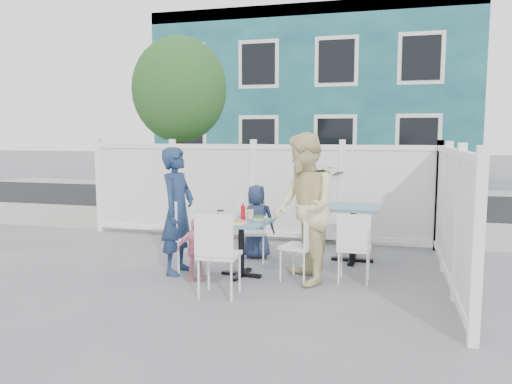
% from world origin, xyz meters
% --- Properties ---
extents(ground, '(80.00, 80.00, 0.00)m').
position_xyz_m(ground, '(0.00, 0.00, 0.00)').
color(ground, slate).
extents(near_sidewalk, '(24.00, 2.60, 0.01)m').
position_xyz_m(near_sidewalk, '(0.00, 3.80, 0.01)').
color(near_sidewalk, gray).
rests_on(near_sidewalk, ground).
extents(street, '(24.00, 5.00, 0.01)m').
position_xyz_m(street, '(0.00, 7.50, 0.00)').
color(street, black).
rests_on(street, ground).
extents(far_sidewalk, '(24.00, 1.60, 0.01)m').
position_xyz_m(far_sidewalk, '(0.00, 10.60, 0.01)').
color(far_sidewalk, gray).
rests_on(far_sidewalk, ground).
extents(building, '(11.00, 6.00, 6.00)m').
position_xyz_m(building, '(-0.50, 14.00, 3.00)').
color(building, '#154653').
rests_on(building, ground).
extents(fence_back, '(5.86, 0.08, 1.60)m').
position_xyz_m(fence_back, '(0.10, 2.40, 0.78)').
color(fence_back, white).
rests_on(fence_back, ground).
extents(fence_right, '(0.08, 3.66, 1.60)m').
position_xyz_m(fence_right, '(3.00, 0.60, 0.78)').
color(fence_right, white).
rests_on(fence_right, ground).
extents(tree, '(1.80, 1.62, 3.59)m').
position_xyz_m(tree, '(-1.60, 3.30, 2.59)').
color(tree, '#382316').
rests_on(tree, ground).
extents(utility_cabinet, '(0.66, 0.48, 1.21)m').
position_xyz_m(utility_cabinet, '(-3.11, 4.00, 0.60)').
color(utility_cabinet, yellow).
rests_on(utility_cabinet, ground).
extents(potted_shrub_a, '(1.04, 1.04, 1.58)m').
position_xyz_m(potted_shrub_a, '(-0.46, 3.10, 0.79)').
color(potted_shrub_a, '#1E411A').
rests_on(potted_shrub_a, ground).
extents(potted_shrub_b, '(1.64, 1.76, 1.60)m').
position_xyz_m(potted_shrub_b, '(1.22, 3.00, 0.80)').
color(potted_shrub_b, '#1E411A').
rests_on(potted_shrub_b, ground).
extents(main_table, '(0.73, 0.73, 0.70)m').
position_xyz_m(main_table, '(0.53, 0.29, 0.54)').
color(main_table, '#3C607D').
rests_on(main_table, ground).
extents(spare_table, '(0.74, 0.74, 0.78)m').
position_xyz_m(spare_table, '(1.81, 1.39, 0.60)').
color(spare_table, '#3C607D').
rests_on(spare_table, ground).
extents(chair_left, '(0.54, 0.55, 0.94)m').
position_xyz_m(chair_left, '(-0.22, 0.29, 0.54)').
color(chair_left, white).
rests_on(chair_left, ground).
extents(chair_right, '(0.47, 0.48, 0.85)m').
position_xyz_m(chair_right, '(1.32, 0.27, 0.50)').
color(chair_right, white).
rests_on(chair_right, ground).
extents(chair_back, '(0.47, 0.46, 0.84)m').
position_xyz_m(chair_back, '(0.43, 1.08, 0.49)').
color(chair_back, white).
rests_on(chair_back, ground).
extents(chair_near, '(0.44, 0.43, 0.94)m').
position_xyz_m(chair_near, '(0.52, -0.58, 0.54)').
color(chair_near, white).
rests_on(chair_near, ground).
extents(chair_spare, '(0.39, 0.37, 0.85)m').
position_xyz_m(chair_spare, '(1.90, 0.33, 0.49)').
color(chair_spare, white).
rests_on(chair_spare, ground).
extents(man, '(0.42, 0.61, 1.61)m').
position_xyz_m(man, '(-0.30, 0.23, 0.80)').
color(man, navy).
rests_on(man, ground).
extents(woman, '(0.98, 1.08, 1.79)m').
position_xyz_m(woman, '(1.32, 0.21, 0.90)').
color(woman, '#D5C650').
rests_on(woman, ground).
extents(boy, '(0.56, 0.41, 1.06)m').
position_xyz_m(boy, '(0.47, 1.23, 0.53)').
color(boy, '#1F2A4A').
rests_on(boy, ground).
extents(toddler, '(0.48, 0.40, 0.76)m').
position_xyz_m(toddler, '(0.03, -0.02, 0.38)').
color(toddler, pink).
rests_on(toddler, ground).
extents(plate_main, '(0.24, 0.24, 0.01)m').
position_xyz_m(plate_main, '(0.51, 0.13, 0.71)').
color(plate_main, white).
rests_on(plate_main, main_table).
extents(plate_side, '(0.21, 0.21, 0.01)m').
position_xyz_m(plate_side, '(0.32, 0.40, 0.71)').
color(plate_side, white).
rests_on(plate_side, main_table).
extents(salad_bowl, '(0.22, 0.22, 0.05)m').
position_xyz_m(salad_bowl, '(0.74, 0.30, 0.73)').
color(salad_bowl, white).
rests_on(salad_bowl, main_table).
extents(coffee_cup_a, '(0.08, 0.08, 0.13)m').
position_xyz_m(coffee_cup_a, '(0.28, 0.21, 0.76)').
color(coffee_cup_a, beige).
rests_on(coffee_cup_a, main_table).
extents(coffee_cup_b, '(0.09, 0.09, 0.13)m').
position_xyz_m(coffee_cup_b, '(0.58, 0.49, 0.76)').
color(coffee_cup_b, beige).
rests_on(coffee_cup_b, main_table).
extents(ketchup_bottle, '(0.06, 0.06, 0.18)m').
position_xyz_m(ketchup_bottle, '(0.53, 0.34, 0.79)').
color(ketchup_bottle, '#B50914').
rests_on(ketchup_bottle, main_table).
extents(salt_shaker, '(0.03, 0.03, 0.07)m').
position_xyz_m(salt_shaker, '(0.42, 0.55, 0.73)').
color(salt_shaker, white).
rests_on(salt_shaker, main_table).
extents(pepper_shaker, '(0.03, 0.03, 0.07)m').
position_xyz_m(pepper_shaker, '(0.46, 0.57, 0.74)').
color(pepper_shaker, black).
rests_on(pepper_shaker, main_table).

